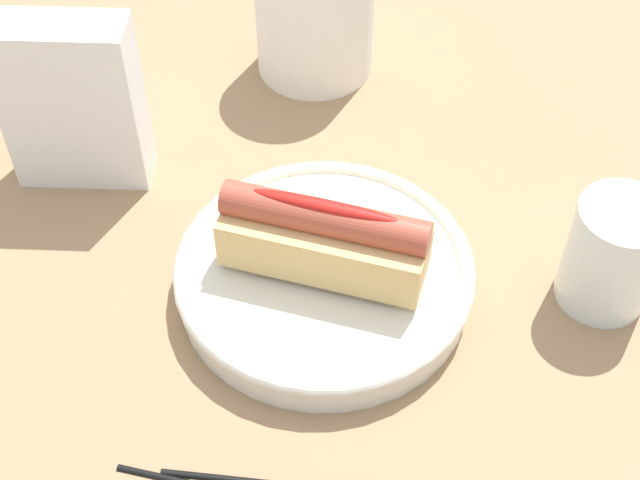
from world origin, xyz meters
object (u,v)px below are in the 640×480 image
(serving_bowl, at_px, (320,271))
(hotdog_front, at_px, (320,233))
(paper_towel_roll, at_px, (315,8))
(napkin_box, at_px, (72,103))
(water_glass, at_px, (611,260))

(serving_bowl, relative_size, hotdog_front, 1.44)
(paper_towel_roll, xyz_separation_m, napkin_box, (-0.18, -0.16, 0.01))
(hotdog_front, distance_m, paper_towel_roll, 0.27)
(hotdog_front, distance_m, water_glass, 0.21)
(hotdog_front, bearing_deg, paper_towel_roll, 95.92)
(hotdog_front, xyz_separation_m, napkin_box, (-0.21, 0.11, 0.02))
(paper_towel_roll, distance_m, napkin_box, 0.24)
(water_glass, distance_m, paper_towel_roll, 0.36)
(serving_bowl, relative_size, napkin_box, 1.50)
(serving_bowl, relative_size, water_glass, 2.50)
(paper_towel_roll, height_order, napkin_box, napkin_box)
(hotdog_front, relative_size, water_glass, 1.74)
(water_glass, height_order, napkin_box, napkin_box)
(hotdog_front, relative_size, paper_towel_roll, 1.17)
(serving_bowl, xyz_separation_m, paper_towel_roll, (-0.03, 0.27, 0.05))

